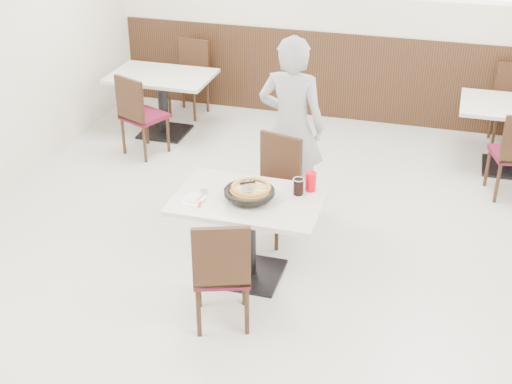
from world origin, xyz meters
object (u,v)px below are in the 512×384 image
(chair_far, at_px, (270,190))
(cola_glass, at_px, (298,187))
(red_cup, at_px, (311,182))
(bg_chair_right_far, at_px, (512,107))
(bg_table_left, at_px, (163,104))
(diner_person, at_px, (291,127))
(pizza, at_px, (251,189))
(chair_near, at_px, (221,269))
(pizza_pan, at_px, (249,195))
(side_plate, at_px, (196,198))
(bg_chair_left_far, at_px, (188,79))
(main_table, at_px, (249,238))
(bg_chair_left_near, at_px, (144,114))

(chair_far, xyz_separation_m, cola_glass, (0.37, -0.49, 0.34))
(red_cup, xyz_separation_m, bg_chair_right_far, (1.71, 3.14, -0.35))
(cola_glass, relative_size, bg_table_left, 0.11)
(diner_person, relative_size, bg_table_left, 1.46)
(red_cup, bearing_deg, pizza, -152.31)
(cola_glass, bearing_deg, chair_near, -115.58)
(pizza_pan, distance_m, bg_chair_right_far, 4.06)
(side_plate, distance_m, red_cup, 0.95)
(chair_near, xyz_separation_m, side_plate, (-0.38, 0.51, 0.28))
(pizza_pan, relative_size, diner_person, 0.20)
(pizza_pan, xyz_separation_m, cola_glass, (0.35, 0.20, 0.02))
(red_cup, distance_m, bg_chair_left_far, 3.77)
(side_plate, distance_m, bg_chair_right_far, 4.38)
(main_table, xyz_separation_m, bg_chair_left_far, (-1.80, 3.28, 0.10))
(cola_glass, bearing_deg, main_table, -153.87)
(diner_person, height_order, bg_chair_right_far, diner_person)
(cola_glass, xyz_separation_m, bg_chair_left_far, (-2.17, 3.10, -0.34))
(pizza_pan, relative_size, side_plate, 2.02)
(pizza, xyz_separation_m, bg_chair_left_far, (-1.81, 3.24, -0.34))
(main_table, relative_size, bg_chair_left_near, 1.26)
(red_cup, bearing_deg, pizza_pan, -146.09)
(bg_table_left, bearing_deg, cola_glass, -47.51)
(pizza_pan, distance_m, bg_table_left, 3.27)
(chair_far, xyz_separation_m, bg_chair_left_far, (-1.80, 2.61, 0.00))
(chair_far, bearing_deg, chair_near, 104.67)
(chair_far, relative_size, bg_table_left, 0.79)
(chair_near, xyz_separation_m, bg_chair_left_near, (-1.82, 2.67, 0.00))
(cola_glass, xyz_separation_m, bg_chair_right_far, (1.79, 3.23, -0.34))
(pizza, relative_size, red_cup, 2.22)
(chair_far, bearing_deg, diner_person, -80.13)
(cola_glass, height_order, bg_table_left, cola_glass)
(bg_table_left, bearing_deg, chair_near, -60.49)
(chair_far, xyz_separation_m, red_cup, (0.45, -0.40, 0.35))
(cola_glass, bearing_deg, bg_chair_right_far, 61.08)
(chair_far, bearing_deg, bg_chair_left_near, -20.86)
(cola_glass, bearing_deg, bg_chair_left_far, 124.96)
(chair_far, bearing_deg, bg_table_left, -30.66)
(pizza, height_order, red_cup, red_cup)
(side_plate, relative_size, red_cup, 1.08)
(pizza_pan, relative_size, red_cup, 2.18)
(chair_near, height_order, cola_glass, chair_near)
(bg_table_left, distance_m, bg_chair_left_near, 0.59)
(main_table, bearing_deg, bg_chair_left_far, 118.74)
(cola_glass, distance_m, bg_chair_right_far, 3.71)
(pizza_pan, distance_m, diner_person, 1.25)
(side_plate, relative_size, cola_glass, 1.33)
(bg_table_left, height_order, bg_chair_right_far, bg_chair_right_far)
(red_cup, bearing_deg, bg_chair_left_near, 142.48)
(red_cup, xyz_separation_m, bg_chair_left_far, (-2.25, 3.01, -0.35))
(chair_near, bearing_deg, side_plate, 106.99)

